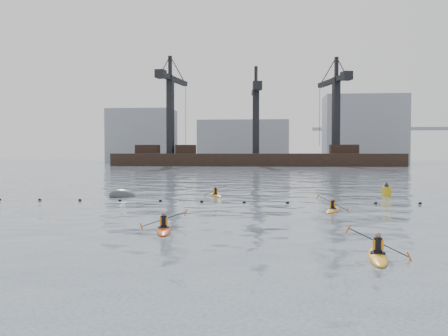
% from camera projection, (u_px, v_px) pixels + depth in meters
% --- Properties ---
extents(ground, '(400.00, 400.00, 0.00)m').
position_uv_depth(ground, '(157.00, 307.00, 10.89)').
color(ground, '#374750').
rests_on(ground, ground).
extents(float_line, '(33.24, 0.73, 0.24)m').
position_uv_depth(float_line, '(223.00, 202.00, 33.37)').
color(float_line, black).
rests_on(float_line, ground).
extents(barge_pier, '(72.00, 19.30, 29.50)m').
position_uv_depth(barge_pier, '(255.00, 158.00, 120.35)').
color(barge_pier, black).
rests_on(barge_pier, ground).
extents(skyline, '(141.00, 28.00, 22.00)m').
position_uv_depth(skyline, '(265.00, 135.00, 159.98)').
color(skyline, gray).
rests_on(skyline, ground).
extents(kayaker_0, '(2.12, 3.18, 1.12)m').
position_uv_depth(kayaker_0, '(164.00, 229.00, 21.29)').
color(kayaker_0, '#BF4712').
rests_on(kayaker_0, ground).
extents(kayaker_1, '(2.13, 3.13, 1.21)m').
position_uv_depth(kayaker_1, '(378.00, 255.00, 15.94)').
color(kayaker_1, gold).
rests_on(kayaker_1, ground).
extents(kayaker_3, '(1.90, 2.86, 1.12)m').
position_uv_depth(kayaker_3, '(333.00, 210.00, 28.41)').
color(kayaker_3, orange).
rests_on(kayaker_3, ground).
extents(kayaker_5, '(1.84, 2.81, 1.08)m').
position_uv_depth(kayaker_5, '(215.00, 195.00, 37.98)').
color(kayaker_5, '#C27B16').
rests_on(kayaker_5, ground).
extents(mooring_buoy, '(2.85, 2.67, 1.63)m').
position_uv_depth(mooring_buoy, '(123.00, 197.00, 37.45)').
color(mooring_buoy, '#383B3D').
rests_on(mooring_buoy, ground).
extents(nav_buoy, '(0.70, 0.70, 1.28)m').
position_uv_depth(nav_buoy, '(387.00, 191.00, 37.92)').
color(nav_buoy, gold).
rests_on(nav_buoy, ground).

